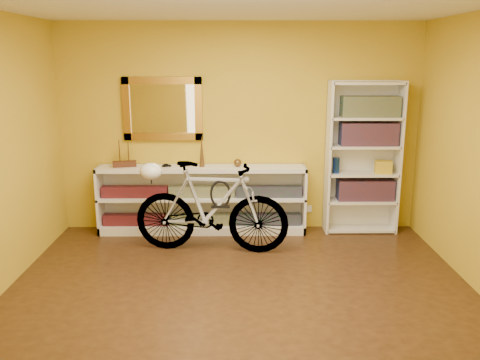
{
  "coord_description": "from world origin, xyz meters",
  "views": [
    {
      "loc": [
        -0.04,
        -4.31,
        2.17
      ],
      "look_at": [
        0.0,
        0.7,
        0.95
      ],
      "focal_mm": 37.78,
      "sensor_mm": 36.0,
      "label": 1
    }
  ],
  "objects_px": {
    "console_unit": "(202,200)",
    "bookcase": "(363,158)",
    "helmet": "(151,171)",
    "bicycle": "(211,207)"
  },
  "relations": [
    {
      "from": "console_unit",
      "to": "bookcase",
      "type": "xyz_separation_m",
      "value": [
        2.01,
        0.03,
        0.52
      ]
    },
    {
      "from": "console_unit",
      "to": "helmet",
      "type": "xyz_separation_m",
      "value": [
        -0.53,
        -0.59,
        0.5
      ]
    },
    {
      "from": "bookcase",
      "to": "helmet",
      "type": "xyz_separation_m",
      "value": [
        -2.54,
        -0.61,
        -0.03
      ]
    },
    {
      "from": "bookcase",
      "to": "bicycle",
      "type": "height_order",
      "value": "bookcase"
    },
    {
      "from": "console_unit",
      "to": "bookcase",
      "type": "relative_size",
      "value": 1.37
    },
    {
      "from": "bookcase",
      "to": "helmet",
      "type": "height_order",
      "value": "bookcase"
    },
    {
      "from": "bicycle",
      "to": "console_unit",
      "type": "bearing_deg",
      "value": 19.27
    },
    {
      "from": "console_unit",
      "to": "bookcase",
      "type": "bearing_deg",
      "value": 0.71
    },
    {
      "from": "bookcase",
      "to": "bicycle",
      "type": "xyz_separation_m",
      "value": [
        -1.86,
        -0.69,
        -0.42
      ]
    },
    {
      "from": "bookcase",
      "to": "helmet",
      "type": "relative_size",
      "value": 7.54
    }
  ]
}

